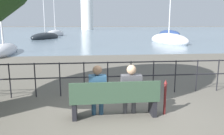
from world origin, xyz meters
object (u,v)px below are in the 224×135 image
(park_bench, at_px, (115,99))
(sailboat_2, at_px, (169,34))
(sailboat_4, at_px, (4,50))
(seated_person_right, at_px, (131,88))
(seated_person_left, at_px, (98,89))
(harbor_lighthouse, at_px, (87,6))
(sailboat_1, at_px, (45,37))
(sailboat_3, at_px, (55,34))
(closed_umbrella, at_px, (165,95))
(sailboat_0, at_px, (169,40))

(park_bench, relative_size, sailboat_2, 0.22)
(sailboat_4, bearing_deg, seated_person_right, -67.18)
(park_bench, relative_size, sailboat_4, 0.27)
(seated_person_left, height_order, harbor_lighthouse, harbor_lighthouse)
(sailboat_1, bearing_deg, sailboat_3, 106.47)
(closed_umbrella, xyz_separation_m, sailboat_2, (15.22, 39.73, -0.11))
(park_bench, xyz_separation_m, seated_person_right, (0.39, 0.08, 0.25))
(closed_umbrella, relative_size, harbor_lighthouse, 0.03)
(sailboat_3, bearing_deg, sailboat_1, -77.47)
(seated_person_right, height_order, sailboat_2, sailboat_2)
(sailboat_1, height_order, harbor_lighthouse, harbor_lighthouse)
(sailboat_1, bearing_deg, closed_umbrella, -56.57)
(sailboat_2, relative_size, sailboat_4, 1.26)
(seated_person_right, height_order, harbor_lighthouse, harbor_lighthouse)
(park_bench, xyz_separation_m, harbor_lighthouse, (-0.50, 108.85, 11.37))
(harbor_lighthouse, bearing_deg, seated_person_left, -89.94)
(seated_person_left, relative_size, sailboat_1, 0.11)
(sailboat_1, distance_m, sailboat_4, 19.29)
(sailboat_1, distance_m, harbor_lighthouse, 77.95)
(sailboat_2, bearing_deg, seated_person_right, -125.73)
(sailboat_3, distance_m, harbor_lighthouse, 68.77)
(seated_person_left, xyz_separation_m, sailboat_1, (-7.00, 31.98, -0.36))
(sailboat_0, bearing_deg, seated_person_right, -127.45)
(park_bench, bearing_deg, closed_umbrella, 2.56)
(seated_person_left, bearing_deg, seated_person_right, -0.15)
(closed_umbrella, height_order, sailboat_3, sailboat_3)
(sailboat_2, bearing_deg, sailboat_4, -144.72)
(closed_umbrella, bearing_deg, sailboat_3, 101.40)
(closed_umbrella, bearing_deg, park_bench, -177.44)
(seated_person_right, xyz_separation_m, sailboat_0, (8.88, 20.99, -0.31))
(seated_person_left, bearing_deg, harbor_lighthouse, 90.06)
(seated_person_left, bearing_deg, sailboat_4, 117.60)
(sailboat_1, height_order, sailboat_3, sailboat_3)
(sailboat_4, distance_m, harbor_lighthouse, 96.99)
(sailboat_0, height_order, sailboat_1, sailboat_1)
(seated_person_right, bearing_deg, seated_person_left, 179.85)
(harbor_lighthouse, bearing_deg, sailboat_2, -76.21)
(seated_person_left, height_order, seated_person_right, seated_person_left)
(sailboat_4, bearing_deg, harbor_lighthouse, 78.61)
(seated_person_left, height_order, sailboat_2, sailboat_2)
(sailboat_2, height_order, sailboat_4, sailboat_2)
(park_bench, distance_m, sailboat_0, 23.02)
(harbor_lighthouse, bearing_deg, seated_person_right, -89.53)
(sailboat_0, bearing_deg, seated_person_left, -129.25)
(seated_person_left, xyz_separation_m, sailboat_2, (16.85, 39.70, -0.31))
(closed_umbrella, height_order, sailboat_4, sailboat_4)
(sailboat_3, bearing_deg, park_bench, -65.87)
(park_bench, distance_m, seated_person_right, 0.47)
(sailboat_2, distance_m, sailboat_4, 35.79)
(sailboat_3, height_order, harbor_lighthouse, harbor_lighthouse)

